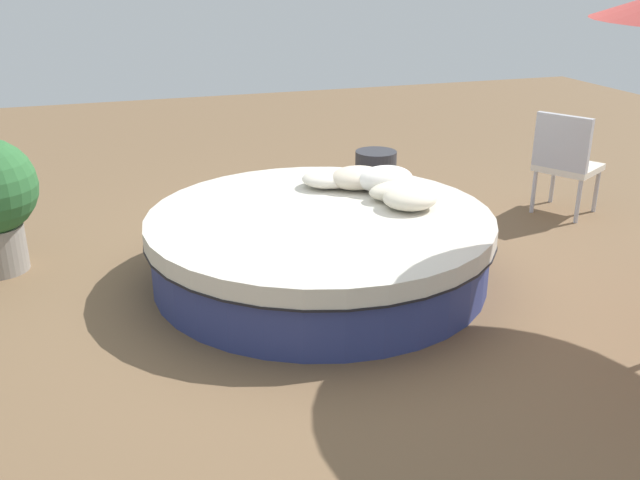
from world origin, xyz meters
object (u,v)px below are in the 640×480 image
(throw_pillow_4, at_px, (331,178))
(side_table, at_px, (376,171))
(throw_pillow_1, at_px, (399,191))
(patio_chair, at_px, (565,158))
(throw_pillow_3, at_px, (357,178))
(throw_pillow_2, at_px, (385,179))
(throw_pillow_0, at_px, (410,198))
(round_bed, at_px, (320,246))

(throw_pillow_4, distance_m, side_table, 1.67)
(throw_pillow_1, distance_m, throw_pillow_4, 0.63)
(throw_pillow_4, xyz_separation_m, patio_chair, (-2.32, -0.04, -0.03))
(throw_pillow_3, height_order, patio_chair, patio_chair)
(throw_pillow_2, bearing_deg, patio_chair, -171.30)
(throw_pillow_2, height_order, side_table, throw_pillow_2)
(throw_pillow_2, height_order, patio_chair, patio_chair)
(throw_pillow_0, bearing_deg, throw_pillow_1, -93.52)
(throw_pillow_2, bearing_deg, throw_pillow_0, 91.57)
(throw_pillow_1, bearing_deg, throw_pillow_3, -61.79)
(round_bed, height_order, side_table, round_bed)
(round_bed, distance_m, throw_pillow_3, 0.79)
(throw_pillow_3, height_order, throw_pillow_4, throw_pillow_3)
(throw_pillow_3, xyz_separation_m, throw_pillow_4, (0.19, -0.11, -0.02))
(side_table, bearing_deg, patio_chair, 136.96)
(round_bed, relative_size, throw_pillow_1, 5.16)
(throw_pillow_2, relative_size, side_table, 1.09)
(throw_pillow_1, relative_size, patio_chair, 0.51)
(throw_pillow_2, xyz_separation_m, side_table, (-0.58, -1.58, -0.42))
(side_table, bearing_deg, throw_pillow_2, 69.75)
(round_bed, xyz_separation_m, throw_pillow_1, (-0.70, -0.13, 0.33))
(round_bed, xyz_separation_m, side_table, (-1.26, -1.94, -0.06))
(round_bed, bearing_deg, throw_pillow_0, 172.53)
(round_bed, xyz_separation_m, throw_pillow_2, (-0.67, -0.36, 0.36))
(patio_chair, xyz_separation_m, side_table, (1.37, -1.28, -0.35))
(round_bed, distance_m, throw_pillow_0, 0.77)
(round_bed, bearing_deg, side_table, -122.90)
(throw_pillow_4, bearing_deg, throw_pillow_3, 148.92)
(throw_pillow_3, relative_size, patio_chair, 0.49)
(throw_pillow_3, bearing_deg, throw_pillow_2, 140.12)
(throw_pillow_3, relative_size, throw_pillow_4, 0.96)
(throw_pillow_1, bearing_deg, side_table, -107.08)
(throw_pillow_3, xyz_separation_m, side_table, (-0.76, -1.43, -0.40))
(throw_pillow_1, xyz_separation_m, side_table, (-0.56, -1.81, -0.38))
(patio_chair, bearing_deg, throw_pillow_4, -119.22)
(throw_pillow_1, height_order, throw_pillow_3, throw_pillow_3)
(throw_pillow_0, distance_m, throw_pillow_2, 0.45)
(round_bed, bearing_deg, patio_chair, -165.88)
(throw_pillow_0, xyz_separation_m, throw_pillow_4, (0.38, -0.72, -0.01))
(throw_pillow_4, height_order, patio_chair, patio_chair)
(throw_pillow_1, xyz_separation_m, throw_pillow_2, (0.03, -0.23, 0.03))
(throw_pillow_2, distance_m, throw_pillow_3, 0.24)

